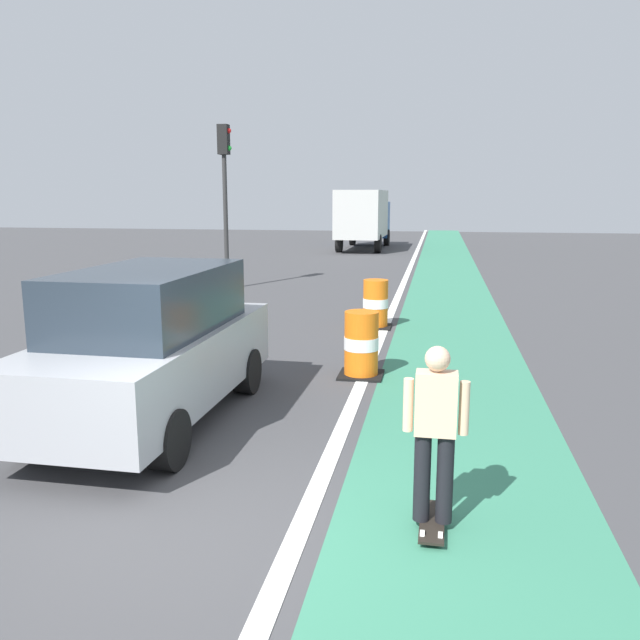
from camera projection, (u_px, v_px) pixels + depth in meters
ground_plane at (199, 529)px, 5.85m from camera, size 100.00×100.00×0.00m
bike_lane_strip at (450, 310)px, 17.02m from camera, size 2.50×80.00×0.01m
lane_divider_stripe at (393, 308)px, 17.28m from camera, size 0.20×80.00×0.01m
skateboarder_on_lane at (435, 432)px, 5.69m from camera, size 0.57×0.80×1.69m
parked_suv_nearest at (152, 345)px, 8.47m from camera, size 1.96×4.62×2.04m
traffic_barrel_front at (361, 345)px, 10.70m from camera, size 0.73×0.73×1.09m
traffic_barrel_mid at (375, 304)px, 14.68m from camera, size 0.73×0.73×1.09m
delivery_truck_down_block at (364, 216)px, 35.95m from camera, size 2.42×7.62×3.23m
traffic_light_corner at (225, 178)px, 20.21m from camera, size 0.41×0.32×5.10m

